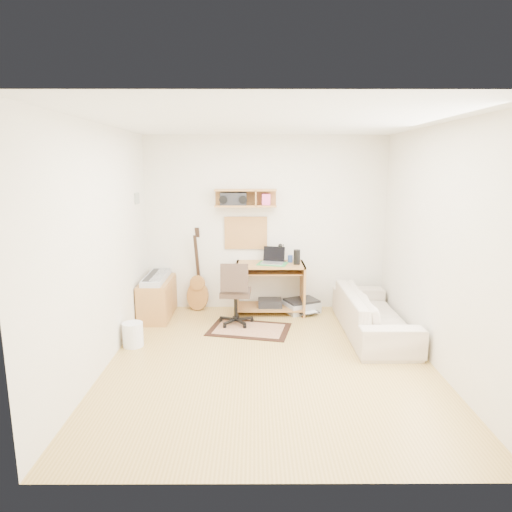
{
  "coord_description": "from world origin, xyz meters",
  "views": [
    {
      "loc": [
        -0.17,
        -4.76,
        2.17
      ],
      "look_at": [
        -0.15,
        1.05,
        1.0
      ],
      "focal_mm": 31.73,
      "sensor_mm": 36.0,
      "label": 1
    }
  ],
  "objects_px": {
    "desk": "(270,288)",
    "printer": "(301,306)",
    "cabinet": "(157,298)",
    "task_chair": "(236,293)",
    "sofa": "(374,306)"
  },
  "relations": [
    {
      "from": "desk",
      "to": "printer",
      "type": "xyz_separation_m",
      "value": [
        0.47,
        0.04,
        -0.29
      ]
    },
    {
      "from": "cabinet",
      "to": "printer",
      "type": "distance_m",
      "value": 2.14
    },
    {
      "from": "task_chair",
      "to": "sofa",
      "type": "bearing_deg",
      "value": -8.61
    },
    {
      "from": "cabinet",
      "to": "printer",
      "type": "relative_size",
      "value": 1.88
    },
    {
      "from": "task_chair",
      "to": "cabinet",
      "type": "height_order",
      "value": "task_chair"
    },
    {
      "from": "desk",
      "to": "task_chair",
      "type": "relative_size",
      "value": 1.1
    },
    {
      "from": "printer",
      "to": "task_chair",
      "type": "bearing_deg",
      "value": -174.91
    },
    {
      "from": "desk",
      "to": "printer",
      "type": "bearing_deg",
      "value": 4.3
    },
    {
      "from": "desk",
      "to": "task_chair",
      "type": "height_order",
      "value": "task_chair"
    },
    {
      "from": "desk",
      "to": "cabinet",
      "type": "distance_m",
      "value": 1.66
    },
    {
      "from": "desk",
      "to": "cabinet",
      "type": "relative_size",
      "value": 1.11
    },
    {
      "from": "task_chair",
      "to": "printer",
      "type": "relative_size",
      "value": 1.89
    },
    {
      "from": "task_chair",
      "to": "printer",
      "type": "height_order",
      "value": "task_chair"
    },
    {
      "from": "desk",
      "to": "cabinet",
      "type": "bearing_deg",
      "value": -173.56
    },
    {
      "from": "sofa",
      "to": "desk",
      "type": "bearing_deg",
      "value": 56.79
    }
  ]
}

